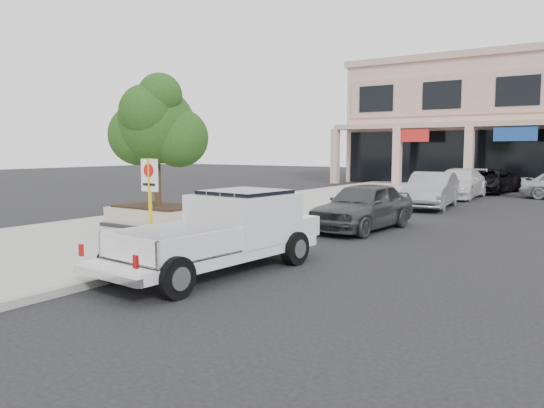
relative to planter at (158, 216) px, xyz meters
The scene contains 12 objects.
ground 6.31m from the planter, 23.35° to the right, with size 120.00×120.00×0.00m, color black.
sidewalk 3.54m from the planter, 85.49° to the left, with size 8.00×52.00×0.15m, color gray.
curb 5.51m from the planter, 39.68° to the left, with size 0.20×52.00×0.15m, color gray.
planter is the anchor object (origin of this frame).
planter_tree 2.95m from the planter, 48.97° to the left, with size 2.90×2.55×4.00m.
no_parking_sign 4.83m from the planter, 45.94° to the right, with size 0.55×0.09×2.30m.
hedge 3.53m from the planter, 18.19° to the left, with size 1.10×0.99×0.94m, color #164413.
pickup_truck 6.52m from the planter, 33.44° to the right, with size 2.06×5.56×1.75m, color silver, non-canonical shape.
curb_car_a 6.76m from the planter, 35.21° to the left, with size 1.87×4.65×1.59m, color #323538.
curb_car_b 12.79m from the planter, 65.20° to the left, with size 1.71×4.90×1.62m, color gray.
curb_car_c 18.08m from the planter, 73.77° to the left, with size 2.21×5.45×1.58m, color silver.
curb_car_d 22.35m from the planter, 75.20° to the left, with size 2.41×5.23×1.45m, color black.
Camera 1 is at (7.01, -9.71, 2.69)m, focal length 35.00 mm.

